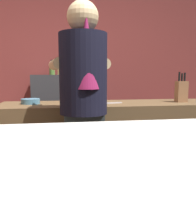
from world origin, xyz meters
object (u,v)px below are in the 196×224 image
knife_block (181,91)px  bottle_olive_oil (69,68)px  mixing_bowl (31,101)px  chefs_knife (110,103)px  bottle_soy (78,69)px  bartender (84,104)px  bottle_vinegar (60,69)px  bottle_hot_sauce (52,69)px

knife_block → bottle_olive_oil: bottle_olive_oil is taller
mixing_bowl → chefs_knife: 0.71m
knife_block → bottle_olive_oil: bearing=129.9°
bottle_soy → bartender: bearing=-93.4°
bartender → bottle_olive_oil: bartender is taller
bartender → bottle_soy: 1.68m
bottle_vinegar → knife_block: bearing=-43.9°
bartender → bottle_hot_sauce: bartender is taller
chefs_knife → bottle_olive_oil: (-0.31, 1.22, 0.36)m
chefs_knife → bottle_hot_sauce: bearing=98.5°
chefs_knife → bottle_vinegar: size_ratio=1.17×
chefs_knife → bottle_soy: size_ratio=1.09×
bartender → bottle_vinegar: bearing=-1.8°
knife_block → bartender: bearing=-156.8°
mixing_bowl → bottle_olive_oil: size_ratio=0.68×
bartender → knife_block: bearing=-74.5°
bottle_vinegar → bottle_soy: size_ratio=0.93×
bartender → bottle_hot_sauce: size_ratio=8.32×
bartender → bottle_soy: size_ratio=7.69×
bartender → bottle_olive_oil: size_ratio=6.97×
chefs_knife → mixing_bowl: bearing=158.0°
bottle_olive_oil → bottle_hot_sauce: bearing=174.3°
bottle_vinegar → bottle_olive_oil: bearing=39.6°
knife_block → mixing_bowl: size_ratio=1.73×
knife_block → bottle_vinegar: size_ratio=1.40×
chefs_knife → bottle_soy: 1.30m
bottle_vinegar → bottle_hot_sauce: bottle_vinegar is taller
knife_block → bottle_olive_oil: size_ratio=1.18×
bottle_soy → knife_block: bearing=-54.2°
bottle_soy → mixing_bowl: bearing=-114.5°
bottle_vinegar → mixing_bowl: bearing=-104.8°
bartender → bottle_soy: bearing=-11.1°
bottle_hot_sauce → bottle_soy: (0.36, -0.01, 0.01)m
knife_block → bottle_vinegar: 1.60m
knife_block → bottle_olive_oil: 1.60m
bottle_hot_sauce → bottle_soy: bearing=-0.8°
bottle_hot_sauce → bottle_olive_oil: bearing=-5.7°
chefs_knife → bottle_olive_oil: bearing=89.0°
bottle_vinegar → bottle_soy: bearing=26.5°
chefs_knife → bottle_vinegar: bottle_vinegar is taller
mixing_bowl → bottle_soy: (0.53, 1.16, 0.33)m
chefs_knife → bottle_vinegar: 1.25m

